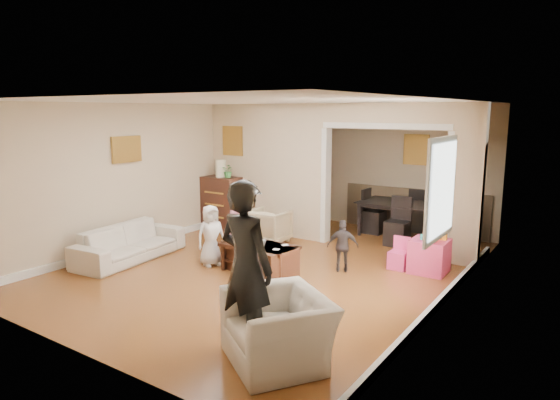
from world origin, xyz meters
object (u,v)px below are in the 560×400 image
Objects in this scene: armchair_back at (269,226)px; child_toddler at (343,246)px; dining_table at (410,221)px; adult_person at (246,267)px; table_lamp at (221,168)px; child_kneel_a at (211,236)px; child_kneel_b at (236,235)px; sofa at (130,243)px; dresser at (222,203)px; coffee_cup at (263,243)px; cyan_cup at (423,237)px; armchair_front at (278,329)px; coffee_table at (259,258)px; play_table at (429,256)px.

armchair_back is 2.06m from child_toddler.
adult_person is (0.20, -5.44, 0.56)m from dining_table.
table_lamp is 3.96m from dining_table.
child_kneel_b is at bearing 3.80° from child_kneel_a.
child_kneel_b reaches higher than sofa.
dresser is 10.83× the size of coffee_cup.
sofa is 24.50× the size of cyan_cup.
armchair_back is at bearing -136.36° from dining_table.
table_lamp reaches higher than coffee_cup.
table_lamp is (-0.15, 2.53, 1.00)m from sofa.
coffee_cup is 0.96m from child_kneel_a.
armchair_front is 2.90× the size of table_lamp.
coffee_table is 0.61× the size of dining_table.
coffee_cup is (-1.69, 2.06, 0.15)m from armchair_front.
coffee_cup is (0.10, -0.05, 0.27)m from coffee_table.
cyan_cup is at bearing -75.74° from child_kneel_b.
dining_table is 1.97× the size of child_kneel_a.
table_lamp reaches higher than child_toddler.
cyan_cup is at bearing -5.63° from dresser.
sofa is 2.40m from coffee_cup.
dresser is at bearing 170.15° from armchair_front.
cyan_cup is 2.99m from child_kneel_b.
dining_table is (2.07, 1.85, 0.02)m from armchair_back.
coffee_table is at bearing -50.42° from adult_person.
sofa is 2.55m from dresser.
adult_person is (3.75, -3.96, -0.38)m from table_lamp.
dining_table reaches higher than armchair_front.
child_toddler is (-1.12, -0.72, 0.15)m from play_table.
armchair_back reaches higher than cyan_cup.
child_kneel_b is (1.66, -1.56, -0.12)m from dresser.
child_kneel_a is at bearing -151.78° from play_table.
dresser reaches higher than coffee_cup.
cyan_cup is at bearing -5.63° from table_lamp.
sofa is 1.47m from child_kneel_a.
coffee_table is at bearing -78.87° from sofa.
armchair_back is 4.29m from adult_person.
play_table is 0.62× the size of child_kneel_b.
child_toddler is at bearing -77.08° from adult_person.
armchair_back is (1.33, 2.16, 0.04)m from sofa.
armchair_back reaches higher than coffee_cup.
child_toddler reaches higher than armchair_back.
dining_table is at bearing -46.16° from sofa.
dresser is 3.85m from dining_table.
play_table is (3.05, -0.01, -0.06)m from armchair_back.
adult_person is 2.92m from child_toddler.
coffee_table is 2.54m from cyan_cup.
child_kneel_b is at bearing -13.35° from child_toddler.
child_kneel_a is (-2.04, -3.48, 0.15)m from dining_table.
cyan_cup is 0.04× the size of dining_table.
armchair_back is 0.81× the size of child_kneel_b.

